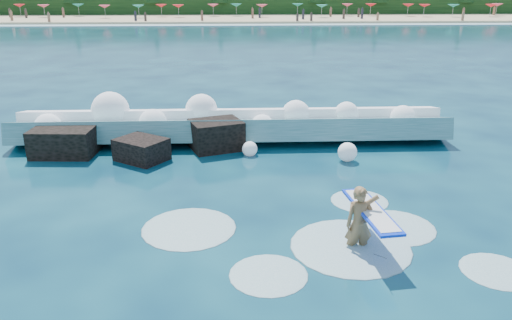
% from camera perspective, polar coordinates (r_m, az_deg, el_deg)
% --- Properties ---
extents(ground, '(200.00, 200.00, 0.00)m').
position_cam_1_polar(ground, '(13.45, -6.07, -7.80)').
color(ground, '#07223B').
rests_on(ground, ground).
extents(beach, '(140.00, 20.00, 0.40)m').
position_cam_1_polar(beach, '(90.11, -3.23, 15.84)').
color(beach, tan).
rests_on(beach, ground).
extents(wet_band, '(140.00, 5.00, 0.08)m').
position_cam_1_polar(wet_band, '(79.15, -3.30, 15.20)').
color(wet_band, silver).
rests_on(wet_band, ground).
extents(treeline, '(140.00, 4.00, 5.00)m').
position_cam_1_polar(treeline, '(99.98, -3.21, 17.54)').
color(treeline, black).
rests_on(treeline, ground).
extents(breaking_wave, '(17.46, 2.74, 1.51)m').
position_cam_1_polar(breaking_wave, '(20.69, -2.76, 3.80)').
color(breaking_wave, teal).
rests_on(breaking_wave, ground).
extents(rock_cluster, '(8.03, 3.27, 1.33)m').
position_cam_1_polar(rock_cluster, '(19.51, -13.66, 1.94)').
color(rock_cluster, black).
rests_on(rock_cluster, ground).
extents(surfer_with_board, '(1.09, 3.04, 1.91)m').
position_cam_1_polar(surfer_with_board, '(12.46, 12.02, -6.85)').
color(surfer_with_board, olive).
rests_on(surfer_with_board, ground).
extents(wave_spray, '(15.44, 4.62, 1.98)m').
position_cam_1_polar(wave_spray, '(20.66, -6.10, 4.84)').
color(wave_spray, white).
rests_on(wave_spray, ground).
extents(surf_foam, '(9.23, 5.63, 0.15)m').
position_cam_1_polar(surf_foam, '(12.99, 7.39, -8.92)').
color(surf_foam, silver).
rests_on(surf_foam, ground).
extents(beach_umbrellas, '(114.26, 6.92, 0.50)m').
position_cam_1_polar(beach_umbrellas, '(92.05, -3.39, 17.20)').
color(beach_umbrellas, '#D63F5B').
rests_on(beach_umbrellas, ground).
extents(beachgoers, '(104.66, 12.76, 1.94)m').
position_cam_1_polar(beachgoers, '(86.49, -6.15, 16.21)').
color(beachgoers, '#3F332D').
rests_on(beachgoers, ground).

